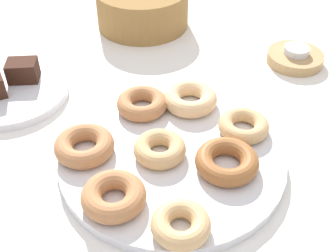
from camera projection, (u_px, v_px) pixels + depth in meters
name	position (u px, v px, depth m)	size (l,w,h in m)	color
ground_plane	(172.00, 161.00, 0.67)	(2.40, 2.40, 0.00)	white
donut_plate	(172.00, 157.00, 0.67)	(0.35, 0.35, 0.02)	silver
donut_0	(190.00, 98.00, 0.74)	(0.09, 0.09, 0.03)	#EABC84
donut_1	(114.00, 196.00, 0.58)	(0.09, 0.09, 0.03)	#B27547
donut_2	(244.00, 126.00, 0.69)	(0.08, 0.08, 0.02)	tan
donut_3	(181.00, 224.00, 0.54)	(0.08, 0.08, 0.03)	tan
donut_4	(227.00, 161.00, 0.63)	(0.09, 0.09, 0.03)	#995B2D
donut_5	(142.00, 103.00, 0.74)	(0.09, 0.09, 0.03)	#B27547
donut_6	(84.00, 146.00, 0.65)	(0.09, 0.09, 0.03)	#B27547
donut_7	(160.00, 149.00, 0.65)	(0.08, 0.08, 0.03)	tan
cake_plate	(11.00, 92.00, 0.80)	(0.21, 0.21, 0.02)	silver
brownie_far	(23.00, 70.00, 0.81)	(0.06, 0.04, 0.04)	#381E14
candle_holder	(295.00, 58.00, 0.89)	(0.11, 0.11, 0.02)	tan
tealight	(297.00, 50.00, 0.87)	(0.05, 0.05, 0.01)	silver
basket	(143.00, 7.00, 0.99)	(0.21, 0.21, 0.09)	olive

